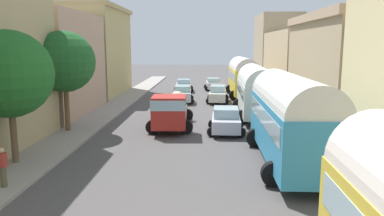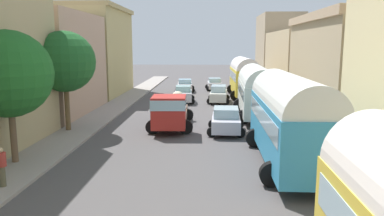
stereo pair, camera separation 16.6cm
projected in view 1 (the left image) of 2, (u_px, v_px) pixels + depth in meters
name	position (u px, v px, depth m)	size (l,w,h in m)	color
ground_plane	(195.00, 114.00, 29.87)	(154.00, 154.00, 0.00)	#4D494A
sidewalk_left	(106.00, 113.00, 30.13)	(2.50, 70.00, 0.14)	gray
sidewalk_right	(286.00, 114.00, 29.59)	(2.50, 70.00, 0.14)	gray
building_left_2	(51.00, 64.00, 29.38)	(5.70, 10.57, 8.00)	tan
building_left_3	(94.00, 51.00, 40.77)	(6.43, 11.62, 9.57)	tan
building_right_2	(338.00, 66.00, 27.78)	(4.96, 13.31, 7.80)	tan
building_right_3	(294.00, 63.00, 42.21)	(4.65, 14.62, 7.01)	tan
building_right_4	(277.00, 49.00, 54.76)	(5.60, 9.69, 9.88)	tan
parked_bus_1	(290.00, 116.00, 17.04)	(3.40, 9.30, 4.17)	teal
parked_bus_2	(256.00, 89.00, 28.49)	(3.50, 9.02, 3.92)	silver
parked_bus_3	(243.00, 75.00, 39.61)	(3.33, 8.84, 4.19)	yellow
cargo_truck_0	(170.00, 110.00, 24.32)	(3.08, 6.81, 2.40)	#AD251F
car_0	(182.00, 94.00, 35.82)	(2.31, 3.78, 1.63)	silver
car_1	(184.00, 85.00, 44.43)	(2.43, 4.04, 1.48)	beige
car_2	(226.00, 120.00, 23.42)	(2.41, 3.67, 1.61)	silver
car_3	(218.00, 94.00, 35.98)	(2.30, 4.29, 1.65)	silver
car_4	(213.00, 84.00, 45.81)	(2.34, 3.72, 1.50)	silver
pedestrian_0	(3.00, 166.00, 14.07)	(0.43, 0.43, 1.67)	brown
roadside_tree_1	(9.00, 74.00, 16.55)	(3.92, 3.92, 6.18)	brown
roadside_tree_2	(64.00, 62.00, 23.03)	(3.80, 3.80, 6.38)	brown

